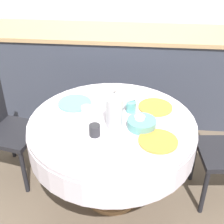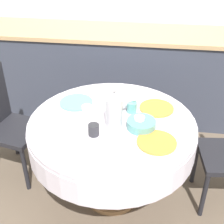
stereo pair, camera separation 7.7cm
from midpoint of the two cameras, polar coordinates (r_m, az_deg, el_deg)
ground_plane at (r=2.66m, az=-0.86°, el=-14.84°), size 12.00×12.00×0.00m
kitchen_counter at (r=3.42m, az=1.39°, el=6.94°), size 3.24×0.64×0.96m
dining_table at (r=2.25m, az=-0.99°, el=-4.45°), size 1.19×1.19×0.73m
chair_right at (r=2.70m, az=-20.24°, el=-1.83°), size 0.48×0.48×0.95m
plate_near_left at (r=2.03m, az=-9.82°, el=-4.95°), size 0.25×0.25×0.01m
cup_near_left at (r=2.03m, az=-4.28°, el=-3.36°), size 0.07×0.07×0.08m
plate_near_right at (r=2.01m, az=7.32°, el=-5.31°), size 0.25×0.25×0.01m
cup_near_right at (r=2.12m, az=4.01°, el=-1.69°), size 0.07×0.07×0.08m
plate_far_left at (r=2.40m, az=-7.76°, el=1.60°), size 0.25×0.25×0.01m
cup_far_left at (r=2.23m, az=-5.65°, el=0.09°), size 0.07×0.07×0.08m
plate_far_right at (r=2.35m, az=6.99°, el=0.89°), size 0.25×0.25×0.01m
cup_far_right at (r=2.27m, az=2.52°, el=0.97°), size 0.07×0.07×0.08m
coffee_carafe at (r=2.07m, az=-0.62°, el=0.41°), size 0.11×0.11×0.29m
teapot at (r=2.27m, az=0.28°, el=2.17°), size 0.19×0.14×0.18m
fruit_bowl at (r=2.11m, az=4.40°, el=-2.13°), size 0.20×0.20×0.06m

